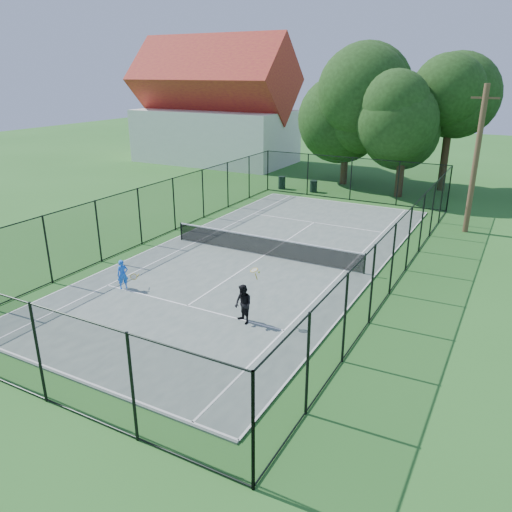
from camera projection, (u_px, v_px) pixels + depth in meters
The scene contains 13 objects.
ground at pixel (264, 256), 24.45m from camera, with size 120.00×120.00×0.00m, color #276121.
tennis_court at pixel (264, 256), 24.44m from camera, with size 11.00×24.00×0.06m, color #52605B.
tennis_net at pixel (264, 245), 24.25m from camera, with size 10.08×0.08×0.95m.
fence at pixel (265, 227), 23.93m from camera, with size 13.10×26.10×3.00m.
tree_near_left at pixel (348, 111), 38.24m from camera, with size 7.10×7.10×9.26m.
tree_near_mid at pixel (405, 126), 34.44m from camera, with size 6.21×6.21×8.12m.
tree_near_right at pixel (450, 115), 36.15m from camera, with size 6.36×6.36×8.77m.
building at pixel (214, 111), 48.46m from camera, with size 15.30×8.15×11.87m.
trash_bin_left at pixel (282, 182), 38.35m from camera, with size 0.58×0.58×0.97m.
trash_bin_right at pixel (313, 186), 37.35m from camera, with size 0.58×0.58×0.86m.
utility_pole at pixel (476, 160), 26.83m from camera, with size 1.40×0.30×7.95m.
player_blue at pixel (123, 275), 20.49m from camera, with size 0.84×0.54×1.23m.
player_black at pixel (243, 304), 17.64m from camera, with size 0.87×0.89×2.02m.
Camera 1 is at (10.55, -20.35, 8.52)m, focal length 35.00 mm.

